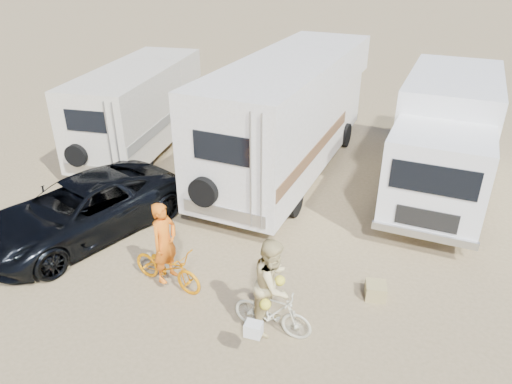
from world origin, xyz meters
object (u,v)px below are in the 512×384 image
(rider_man, at_px, (165,250))
(cooler, at_px, (256,213))
(rv_left, at_px, (139,110))
(rv_main, at_px, (290,117))
(rider_woman, at_px, (273,293))
(bike_woman, at_px, (272,312))
(crate, at_px, (376,291))
(dark_suv, at_px, (81,209))
(bike_man, at_px, (167,267))
(box_truck, at_px, (444,140))

(rider_man, bearing_deg, cooler, -4.42)
(rv_left, bearing_deg, cooler, -38.00)
(rv_main, xyz_separation_m, rider_woman, (1.50, -6.97, -0.82))
(rv_left, height_order, bike_woman, rv_left)
(crate, bearing_deg, dark_suv, 178.24)
(rv_main, bearing_deg, crate, -53.28)
(rider_man, xyz_separation_m, crate, (4.16, 0.92, -0.72))
(rider_woman, height_order, cooler, rider_woman)
(bike_man, height_order, crate, bike_man)
(rv_left, bearing_deg, bike_woman, -51.39)
(box_truck, relative_size, crate, 16.94)
(box_truck, height_order, cooler, box_truck)
(bike_man, bearing_deg, rv_left, 46.71)
(rv_main, relative_size, bike_man, 5.17)
(bike_man, xyz_separation_m, rider_woman, (2.44, -0.64, 0.47))
(bike_man, bearing_deg, dark_suv, 81.44)
(bike_man, distance_m, rider_woman, 2.57)
(rider_man, relative_size, crate, 4.35)
(rider_man, distance_m, cooler, 3.21)
(rv_main, height_order, bike_man, rv_main)
(bike_woman, bearing_deg, bike_man, 80.71)
(rider_man, bearing_deg, bike_woman, -91.71)
(rider_woman, distance_m, crate, 2.44)
(rv_left, xyz_separation_m, bike_man, (4.23, -6.35, -0.97))
(bike_woman, bearing_deg, rv_left, 49.11)
(box_truck, height_order, crate, box_truck)
(dark_suv, height_order, rider_woman, rider_woman)
(bike_woman, bearing_deg, cooler, 27.84)
(rv_left, height_order, dark_suv, rv_left)
(dark_suv, xyz_separation_m, rider_man, (2.86, -1.13, 0.18))
(rv_main, xyz_separation_m, cooler, (-0.00, -3.33, -1.51))
(box_truck, xyz_separation_m, cooler, (-4.39, -3.13, -1.35))
(rv_left, bearing_deg, dark_suv, -80.31)
(dark_suv, bearing_deg, cooler, 48.10)
(bike_man, bearing_deg, bike_woman, -91.71)
(box_truck, xyz_separation_m, rider_woman, (-2.89, -6.77, -0.67))
(rv_main, height_order, crate, rv_main)
(rv_left, height_order, cooler, rv_left)
(rv_main, relative_size, box_truck, 1.28)
(crate, bearing_deg, rider_man, -167.55)
(rider_woman, xyz_separation_m, crate, (1.72, 1.56, -0.75))
(rider_woman, xyz_separation_m, cooler, (-1.50, 3.64, -0.68))
(rv_main, distance_m, rv_left, 5.18)
(rv_main, xyz_separation_m, crate, (3.21, -5.41, -1.57))
(cooler, bearing_deg, rv_left, 129.00)
(bike_man, xyz_separation_m, rider_man, (0.00, 0.00, 0.43))
(rv_main, relative_size, cooler, 15.28)
(rider_man, height_order, crate, rider_man)
(crate, bearing_deg, box_truck, 77.28)
(rider_man, xyz_separation_m, cooler, (0.94, 3.00, -0.65))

